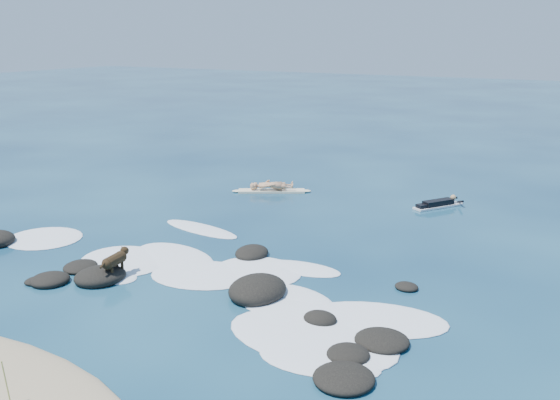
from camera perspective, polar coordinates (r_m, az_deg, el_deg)
The scene contains 6 objects.
ground at distance 18.44m, azimuth -7.32°, elevation -5.36°, with size 160.00×160.00×0.00m, color #0A2642.
reef_rocks at distance 16.43m, azimuth -9.69°, elevation -7.65°, with size 14.21×7.00×0.63m.
breaking_foam at distance 16.29m, azimuth -4.03°, elevation -8.06°, with size 14.62×7.61×0.12m.
standing_surfer_rig at distance 25.64m, azimuth -0.78°, elevation 2.32°, with size 3.02×1.86×1.87m.
paddling_surfer_rig at distance 24.30m, azimuth 14.32°, elevation -0.34°, with size 1.64×2.10×0.40m.
dog at distance 17.25m, azimuth -14.80°, elevation -5.31°, with size 0.42×1.28×0.81m.
Camera 1 is at (10.32, -13.88, 6.40)m, focal length 40.00 mm.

